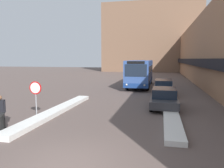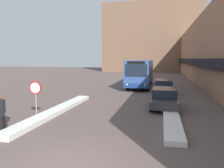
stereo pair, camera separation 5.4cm
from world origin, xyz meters
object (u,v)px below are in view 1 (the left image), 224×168
city_bus (140,72)px  parked_car_middle (163,87)px  stop_sign (36,92)px  pedestrian (0,109)px  parked_car_front (164,98)px

city_bus → parked_car_middle: city_bus is taller
city_bus → stop_sign: 16.77m
parked_car_middle → city_bus: bearing=115.9°
city_bus → parked_car_middle: (2.81, -5.78, -1.05)m
stop_sign → pedestrian: (-0.65, -2.13, -0.56)m
parked_car_front → city_bus: bearing=103.5°
parked_car_front → stop_sign: stop_sign is taller
parked_car_front → pedestrian: pedestrian is taller
parked_car_middle → parked_car_front: bearing=-90.0°
city_bus → pedestrian: (-5.22, -18.26, -0.77)m
stop_sign → pedestrian: 2.30m
parked_car_front → parked_car_middle: size_ratio=0.90×
stop_sign → pedestrian: bearing=-107.0°
stop_sign → parked_car_front: bearing=31.2°
parked_car_front → parked_car_middle: bearing=90.0°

